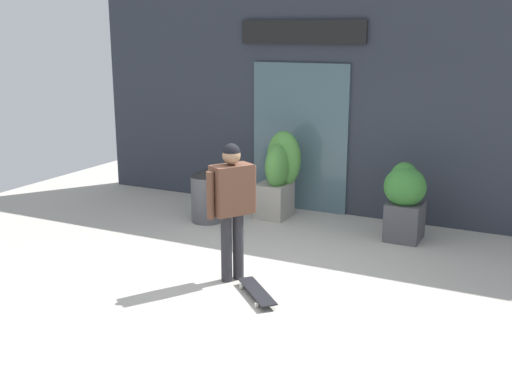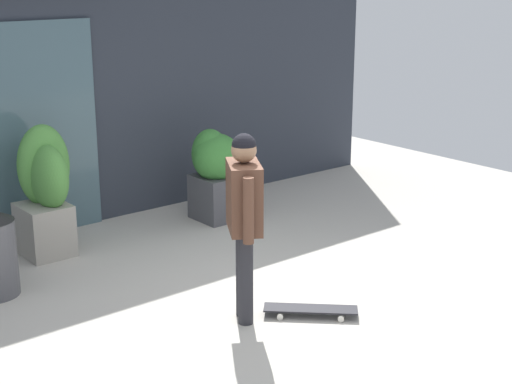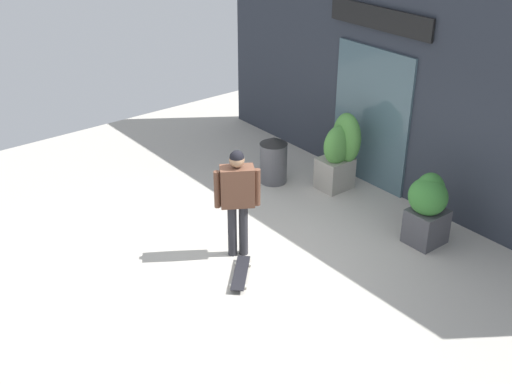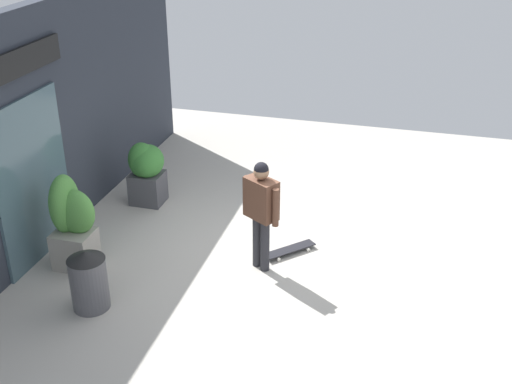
{
  "view_description": "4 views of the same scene",
  "coord_description": "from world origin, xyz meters",
  "px_view_note": "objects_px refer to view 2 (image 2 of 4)",
  "views": [
    {
      "loc": [
        3.17,
        -6.09,
        2.86
      ],
      "look_at": [
        0.06,
        0.12,
        1.07
      ],
      "focal_mm": 43.6,
      "sensor_mm": 36.0,
      "label": 1
    },
    {
      "loc": [
        -3.98,
        -4.82,
        2.94
      ],
      "look_at": [
        0.06,
        0.12,
        1.07
      ],
      "focal_mm": 54.04,
      "sensor_mm": 36.0,
      "label": 2
    },
    {
      "loc": [
        6.21,
        -4.72,
        5.21
      ],
      "look_at": [
        0.06,
        0.12,
        1.07
      ],
      "focal_mm": 45.43,
      "sensor_mm": 36.0,
      "label": 3
    },
    {
      "loc": [
        -7.7,
        -2.01,
        5.08
      ],
      "look_at": [
        0.06,
        0.12,
        1.07
      ],
      "focal_mm": 44.94,
      "sensor_mm": 36.0,
      "label": 4
    }
  ],
  "objects_px": {
    "skateboard": "(311,309)",
    "planter_box_right": "(45,189)",
    "skateboarder": "(244,208)",
    "planter_box_left": "(215,169)"
  },
  "relations": [
    {
      "from": "skateboarder",
      "to": "planter_box_right",
      "type": "distance_m",
      "value": 2.7
    },
    {
      "from": "planter_box_right",
      "to": "planter_box_left",
      "type": "bearing_deg",
      "value": -6.36
    },
    {
      "from": "skateboarder",
      "to": "planter_box_right",
      "type": "height_order",
      "value": "skateboarder"
    },
    {
      "from": "skateboard",
      "to": "planter_box_right",
      "type": "height_order",
      "value": "planter_box_right"
    },
    {
      "from": "skateboard",
      "to": "planter_box_right",
      "type": "relative_size",
      "value": 0.52
    },
    {
      "from": "skateboard",
      "to": "planter_box_left",
      "type": "height_order",
      "value": "planter_box_left"
    },
    {
      "from": "skateboarder",
      "to": "planter_box_left",
      "type": "distance_m",
      "value": 2.82
    },
    {
      "from": "planter_box_left",
      "to": "planter_box_right",
      "type": "height_order",
      "value": "planter_box_right"
    },
    {
      "from": "skateboarder",
      "to": "planter_box_left",
      "type": "xyz_separation_m",
      "value": [
        1.45,
        2.39,
        -0.38
      ]
    },
    {
      "from": "planter_box_right",
      "to": "skateboarder",
      "type": "bearing_deg",
      "value": -77.22
    }
  ]
}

